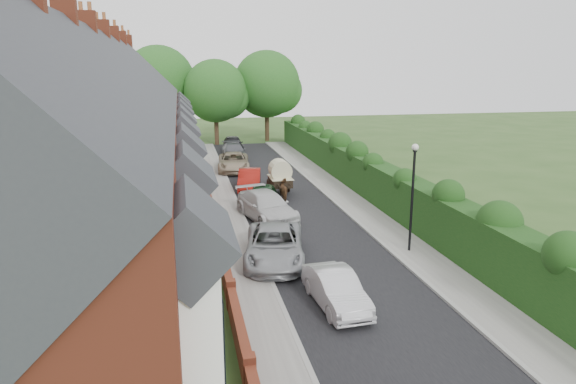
# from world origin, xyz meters

# --- Properties ---
(ground) EXTENTS (140.00, 140.00, 0.00)m
(ground) POSITION_xyz_m (0.00, 0.00, 0.00)
(ground) COLOR #2D4C1E
(ground) RESTS_ON ground
(road) EXTENTS (6.00, 58.00, 0.02)m
(road) POSITION_xyz_m (-0.50, 11.00, 0.01)
(road) COLOR black
(road) RESTS_ON ground
(pavement_hedge_side) EXTENTS (2.20, 58.00, 0.12)m
(pavement_hedge_side) POSITION_xyz_m (3.60, 11.00, 0.06)
(pavement_hedge_side) COLOR gray
(pavement_hedge_side) RESTS_ON ground
(pavement_house_side) EXTENTS (1.70, 58.00, 0.12)m
(pavement_house_side) POSITION_xyz_m (-4.35, 11.00, 0.06)
(pavement_house_side) COLOR gray
(pavement_house_side) RESTS_ON ground
(kerb_hedge_side) EXTENTS (0.18, 58.00, 0.13)m
(kerb_hedge_side) POSITION_xyz_m (2.55, 11.00, 0.07)
(kerb_hedge_side) COLOR #9C9C96
(kerb_hedge_side) RESTS_ON ground
(kerb_house_side) EXTENTS (0.18, 58.00, 0.13)m
(kerb_house_side) POSITION_xyz_m (-3.55, 11.00, 0.07)
(kerb_house_side) COLOR #9C9C96
(kerb_house_side) RESTS_ON ground
(hedge) EXTENTS (2.10, 58.00, 2.85)m
(hedge) POSITION_xyz_m (5.40, 11.00, 1.60)
(hedge) COLOR #143C13
(hedge) RESTS_ON ground
(terrace_row) EXTENTS (9.05, 40.50, 11.50)m
(terrace_row) POSITION_xyz_m (-10.87, 9.98, 4.47)
(terrace_row) COLOR brown
(terrace_row) RESTS_ON ground
(garden_wall_row) EXTENTS (0.35, 40.35, 1.10)m
(garden_wall_row) POSITION_xyz_m (-5.35, 10.00, 0.46)
(garden_wall_row) COLOR brown
(garden_wall_row) RESTS_ON ground
(lamppost) EXTENTS (0.32, 0.32, 5.16)m
(lamppost) POSITION_xyz_m (3.40, 4.00, 3.30)
(lamppost) COLOR black
(lamppost) RESTS_ON ground
(tree_far_left) EXTENTS (7.14, 6.80, 9.29)m
(tree_far_left) POSITION_xyz_m (-2.65, 40.08, 5.71)
(tree_far_left) COLOR #332316
(tree_far_left) RESTS_ON ground
(tree_far_right) EXTENTS (7.98, 7.60, 10.31)m
(tree_far_right) POSITION_xyz_m (3.39, 42.08, 6.31)
(tree_far_right) COLOR #332316
(tree_far_right) RESTS_ON ground
(tree_far_back) EXTENTS (8.40, 8.00, 10.82)m
(tree_far_back) POSITION_xyz_m (-8.59, 43.08, 6.62)
(tree_far_back) COLOR #332316
(tree_far_back) RESTS_ON ground
(car_silver_a) EXTENTS (1.69, 4.11, 1.32)m
(car_silver_a) POSITION_xyz_m (-1.60, -0.60, 0.66)
(car_silver_a) COLOR silver
(car_silver_a) RESTS_ON ground
(car_silver_b) EXTENTS (3.55, 5.92, 1.54)m
(car_silver_b) POSITION_xyz_m (-3.00, 4.18, 0.77)
(car_silver_b) COLOR #989A9E
(car_silver_b) RESTS_ON ground
(car_white) EXTENTS (3.41, 5.79, 1.57)m
(car_white) POSITION_xyz_m (-2.28, 10.60, 0.79)
(car_white) COLOR silver
(car_white) RESTS_ON ground
(car_green) EXTENTS (2.54, 4.63, 1.49)m
(car_green) POSITION_xyz_m (-2.14, 12.81, 0.75)
(car_green) COLOR black
(car_green) RESTS_ON ground
(car_red) EXTENTS (2.23, 4.54, 1.43)m
(car_red) POSITION_xyz_m (-2.25, 18.20, 0.72)
(car_red) COLOR maroon
(car_red) RESTS_ON ground
(car_beige) EXTENTS (3.02, 5.68, 1.52)m
(car_beige) POSITION_xyz_m (-2.69, 24.91, 0.76)
(car_beige) COLOR tan
(car_beige) RESTS_ON ground
(car_grey) EXTENTS (2.12, 5.11, 1.48)m
(car_grey) POSITION_xyz_m (-2.10, 30.45, 0.74)
(car_grey) COLOR #58595F
(car_grey) RESTS_ON ground
(car_black) EXTENTS (1.86, 4.62, 1.57)m
(car_black) POSITION_xyz_m (-1.68, 35.00, 0.79)
(car_black) COLOR black
(car_black) RESTS_ON ground
(horse) EXTENTS (0.80, 1.67, 1.39)m
(horse) POSITION_xyz_m (-0.41, 14.47, 0.70)
(horse) COLOR #51331D
(horse) RESTS_ON ground
(horse_cart) EXTENTS (1.51, 3.34, 2.41)m
(horse_cart) POSITION_xyz_m (-0.41, 16.25, 1.38)
(horse_cart) COLOR black
(horse_cart) RESTS_ON ground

